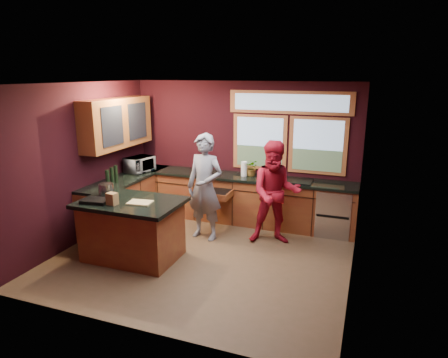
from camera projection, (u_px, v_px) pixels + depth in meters
The scene contains 14 objects.
floor at pixel (204, 256), 6.40m from camera, with size 4.50×4.50×0.00m, color brown.
room_shell at pixel (176, 140), 6.43m from camera, with size 4.52×4.02×2.71m.
back_counter at pixel (247, 199), 7.75m from camera, with size 4.50×0.64×0.93m.
left_counter at pixel (128, 200), 7.70m from camera, with size 0.64×2.30×0.93m.
island at pixel (132, 229), 6.25m from camera, with size 1.55×1.05×0.95m.
person_grey at pixel (205, 187), 6.90m from camera, with size 0.68×0.45×1.86m, color slate.
person_red at pixel (276, 193), 6.71m from camera, with size 0.86×0.67×1.78m, color #A61324.
microwave at pixel (140, 164), 7.93m from camera, with size 0.55×0.37×0.30m, color #999999.
potted_plant at pixel (252, 168), 7.61m from camera, with size 0.29×0.25×0.33m, color #999999.
paper_towel at pixel (244, 169), 7.62m from camera, with size 0.12×0.12×0.28m, color white.
cutting_board at pixel (140, 203), 6.01m from camera, with size 0.35×0.25×0.02m, color tan.
stock_pot at pixel (106, 189), 6.42m from camera, with size 0.24×0.24×0.18m, color #A9A9AE.
paper_bag at pixel (112, 199), 5.93m from camera, with size 0.15×0.12×0.18m, color brown.
black_tray at pixel (96, 201), 6.04m from camera, with size 0.40×0.28×0.05m, color black.
Camera 1 is at (2.34, -5.38, 2.85)m, focal length 32.00 mm.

